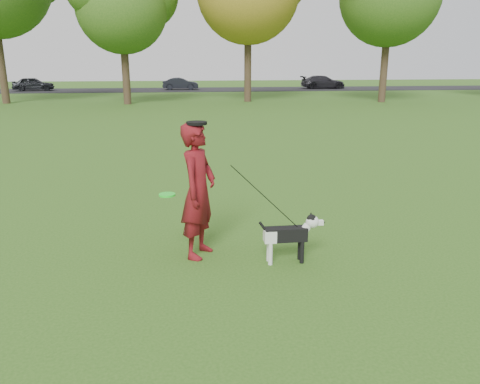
{
  "coord_description": "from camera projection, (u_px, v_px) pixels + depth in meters",
  "views": [
    {
      "loc": [
        -0.5,
        -5.9,
        2.8
      ],
      "look_at": [
        0.29,
        0.56,
        0.95
      ],
      "focal_mm": 35.0,
      "sensor_mm": 36.0,
      "label": 1
    }
  ],
  "objects": [
    {
      "name": "ground",
      "position": [
        224.0,
        270.0,
        6.46
      ],
      "size": [
        120.0,
        120.0,
        0.0
      ],
      "primitive_type": "plane",
      "color": "#285116",
      "rests_on": "ground"
    },
    {
      "name": "road",
      "position": [
        187.0,
        90.0,
        44.65
      ],
      "size": [
        120.0,
        7.0,
        0.02
      ],
      "primitive_type": "cube",
      "color": "black",
      "rests_on": "ground"
    },
    {
      "name": "man",
      "position": [
        198.0,
        191.0,
        6.7
      ],
      "size": [
        0.73,
        0.85,
        1.97
      ],
      "primitive_type": "imported",
      "rotation": [
        0.0,
        0.0,
        1.13
      ],
      "color": "maroon",
      "rests_on": "ground"
    },
    {
      "name": "dog",
      "position": [
        291.0,
        233.0,
        6.6
      ],
      "size": [
        0.95,
        0.19,
        0.72
      ],
      "color": "black",
      "rests_on": "ground"
    },
    {
      "name": "car_left",
      "position": [
        33.0,
        84.0,
        42.84
      ],
      "size": [
        3.78,
        2.01,
        1.22
      ],
      "primitive_type": "imported",
      "rotation": [
        0.0,
        0.0,
        1.74
      ],
      "color": "black",
      "rests_on": "road"
    },
    {
      "name": "car_mid",
      "position": [
        181.0,
        84.0,
        44.43
      ],
      "size": [
        3.38,
        1.23,
        1.11
      ],
      "primitive_type": "imported",
      "rotation": [
        0.0,
        0.0,
        1.55
      ],
      "color": "black",
      "rests_on": "road"
    },
    {
      "name": "car_right",
      "position": [
        323.0,
        82.0,
        46.04
      ],
      "size": [
        4.34,
        1.82,
        1.25
      ],
      "primitive_type": "imported",
      "rotation": [
        0.0,
        0.0,
        1.56
      ],
      "color": "black",
      "rests_on": "road"
    },
    {
      "name": "man_held_items",
      "position": [
        264.0,
        197.0,
        6.6
      ],
      "size": [
        1.97,
        0.56,
        1.49
      ],
      "color": "#1FF627",
      "rests_on": "ground"
    }
  ]
}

